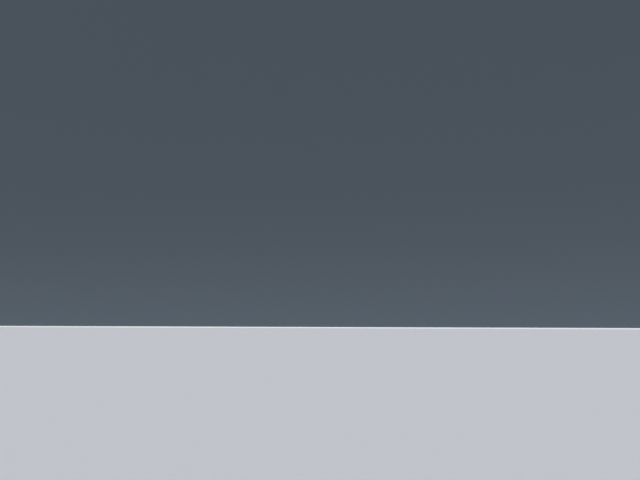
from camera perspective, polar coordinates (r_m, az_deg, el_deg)
parking_meter at (r=3.75m, az=7.04°, el=-2.91°), size 0.19×0.20×1.43m
pedestrian_at_meter at (r=4.18m, az=-1.22°, el=-4.52°), size 0.73×0.54×1.67m
parked_hatchback_white at (r=2.05m, az=-8.78°, el=-10.15°), size 4.01×1.78×1.81m
background_railing at (r=5.94m, az=9.26°, el=-5.77°), size 24.06×0.06×1.12m
backdrop_wall at (r=9.44m, az=13.43°, el=-0.07°), size 32.00×0.50×3.40m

